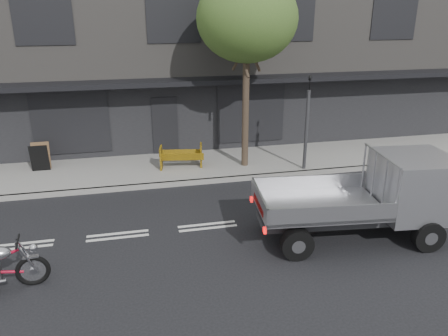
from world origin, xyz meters
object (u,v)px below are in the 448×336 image
at_px(traffic_light_pole, 306,128).
at_px(flatbed_ute, 396,189).
at_px(street_tree, 247,19).
at_px(construction_barrier, 182,158).
at_px(sandwich_board, 40,158).

height_order(traffic_light_pole, flatbed_ute, traffic_light_pole).
bearing_deg(traffic_light_pole, flatbed_ute, -84.88).
height_order(street_tree, construction_barrier, street_tree).
xyz_separation_m(traffic_light_pole, flatbed_ute, (0.43, -4.84, -0.36)).
bearing_deg(construction_barrier, street_tree, -1.03).
distance_m(flatbed_ute, sandwich_board, 11.77).
xyz_separation_m(traffic_light_pole, sandwich_board, (-9.26, 1.79, -1.01)).
bearing_deg(street_tree, flatbed_ute, -66.86).
relative_size(street_tree, construction_barrier, 4.33).
height_order(street_tree, traffic_light_pole, street_tree).
bearing_deg(construction_barrier, traffic_light_pole, -11.67).
xyz_separation_m(flatbed_ute, construction_barrier, (-4.75, 5.74, -0.70)).
xyz_separation_m(street_tree, sandwich_board, (-7.26, 0.94, -4.64)).
bearing_deg(sandwich_board, construction_barrier, -11.44).
bearing_deg(traffic_light_pole, construction_barrier, 168.33).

